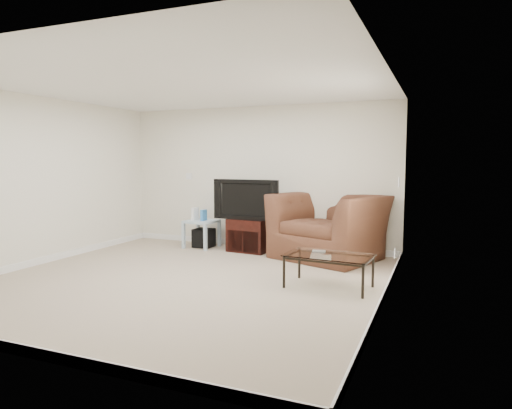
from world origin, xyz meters
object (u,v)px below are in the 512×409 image
at_px(coffee_table, 329,271).
at_px(subwoofer, 204,238).
at_px(television, 249,199).
at_px(recliner, 329,215).
at_px(tv_stand, 249,235).
at_px(side_table, 202,234).

bearing_deg(coffee_table, subwoofer, 147.51).
bearing_deg(television, recliner, 3.18).
bearing_deg(tv_stand, television, -90.00).
xyz_separation_m(tv_stand, side_table, (-0.93, 0.00, -0.04)).
distance_m(subwoofer, recliner, 2.32).
xyz_separation_m(television, recliner, (1.37, 0.03, -0.22)).
relative_size(tv_stand, television, 0.62).
bearing_deg(tv_stand, coffee_table, -37.69).
distance_m(television, subwoofer, 1.15).
bearing_deg(side_table, subwoofer, 28.87).
bearing_deg(recliner, side_table, -159.86).
bearing_deg(tv_stand, side_table, -174.19).
bearing_deg(recliner, television, -158.70).
bearing_deg(coffee_table, recliner, 103.35).
xyz_separation_m(side_table, subwoofer, (0.03, 0.02, -0.07)).
bearing_deg(television, side_table, -179.71).
bearing_deg(subwoofer, coffee_table, -32.49).
relative_size(television, side_table, 2.14).
relative_size(tv_stand, recliner, 0.43).
relative_size(subwoofer, coffee_table, 0.31).
bearing_deg(side_table, television, -1.73).
bearing_deg(side_table, tv_stand, 0.00).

